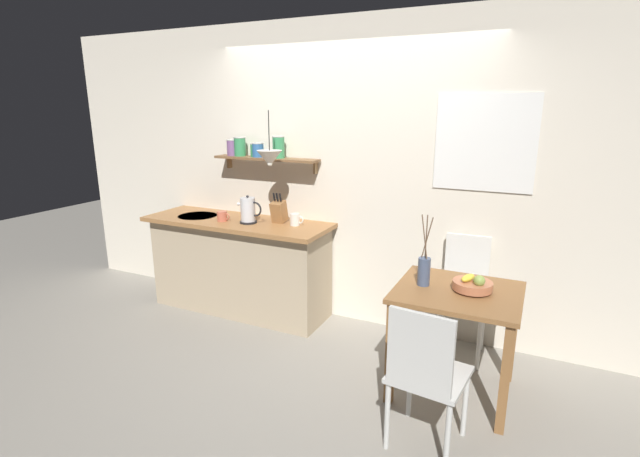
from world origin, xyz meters
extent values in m
plane|color=gray|center=(0.00, 0.00, 0.00)|extent=(14.00, 14.00, 0.00)
cube|color=silver|center=(0.20, 0.65, 1.35)|extent=(6.80, 0.10, 2.70)
cube|color=white|center=(1.14, 0.59, 1.69)|extent=(0.75, 0.01, 0.74)
cube|color=silver|center=(1.14, 0.60, 1.69)|extent=(0.69, 0.01, 0.68)
cube|color=tan|center=(-1.00, 0.32, 0.44)|extent=(1.74, 0.52, 0.88)
cube|color=#9E6B3D|center=(-1.00, 0.30, 0.90)|extent=(1.83, 0.63, 0.04)
cylinder|color=#B7BABF|center=(-1.45, 0.28, 0.91)|extent=(0.38, 0.38, 0.01)
cube|color=brown|center=(-0.78, 0.49, 1.49)|extent=(1.05, 0.18, 0.02)
cube|color=#99754C|center=(-1.25, 0.57, 1.43)|extent=(0.02, 0.06, 0.12)
cube|color=#99754C|center=(-0.30, 0.57, 1.43)|extent=(0.02, 0.06, 0.12)
cylinder|color=#7F5689|center=(-1.15, 0.49, 1.57)|extent=(0.11, 0.11, 0.14)
cylinder|color=silver|center=(-1.15, 0.49, 1.65)|extent=(0.11, 0.11, 0.01)
cylinder|color=#388E56|center=(-1.06, 0.49, 1.59)|extent=(0.11, 0.11, 0.17)
cylinder|color=silver|center=(-1.06, 0.49, 1.68)|extent=(0.11, 0.11, 0.01)
cylinder|color=#388E56|center=(-0.90, 0.49, 1.56)|extent=(0.08, 0.08, 0.12)
cylinder|color=silver|center=(-0.90, 0.49, 1.62)|extent=(0.08, 0.08, 0.01)
cylinder|color=#3366A3|center=(-0.86, 0.49, 1.56)|extent=(0.11, 0.11, 0.12)
cylinder|color=silver|center=(-0.86, 0.49, 1.63)|extent=(0.11, 0.11, 0.01)
cylinder|color=#388E56|center=(-0.63, 0.49, 1.60)|extent=(0.11, 0.11, 0.19)
cylinder|color=silver|center=(-0.63, 0.49, 1.70)|extent=(0.11, 0.11, 0.01)
cube|color=brown|center=(1.14, -0.18, 0.75)|extent=(0.82, 0.74, 0.03)
cube|color=brown|center=(0.78, -0.50, 0.37)|extent=(0.06, 0.06, 0.73)
cube|color=brown|center=(1.50, -0.50, 0.37)|extent=(0.06, 0.06, 0.73)
cube|color=brown|center=(0.78, 0.14, 0.37)|extent=(0.06, 0.06, 0.73)
cube|color=brown|center=(1.50, 0.14, 0.37)|extent=(0.06, 0.06, 0.73)
cube|color=silver|center=(1.10, -0.78, 0.45)|extent=(0.46, 0.46, 0.03)
cube|color=silver|center=(1.08, -0.97, 0.69)|extent=(0.37, 0.07, 0.45)
cylinder|color=silver|center=(1.30, -0.62, 0.22)|extent=(0.03, 0.03, 0.44)
cylinder|color=silver|center=(0.94, -0.59, 0.22)|extent=(0.03, 0.03, 0.44)
cylinder|color=silver|center=(1.26, -0.98, 0.22)|extent=(0.03, 0.03, 0.44)
cylinder|color=silver|center=(0.90, -0.94, 0.22)|extent=(0.03, 0.03, 0.44)
cube|color=white|center=(1.10, 0.34, 0.45)|extent=(0.41, 0.42, 0.03)
cube|color=white|center=(1.09, 0.53, 0.71)|extent=(0.35, 0.04, 0.50)
cylinder|color=white|center=(0.94, 0.16, 0.22)|extent=(0.03, 0.03, 0.43)
cylinder|color=white|center=(1.27, 0.18, 0.22)|extent=(0.03, 0.03, 0.43)
cylinder|color=white|center=(0.92, 0.50, 0.22)|extent=(0.03, 0.03, 0.43)
cylinder|color=white|center=(1.26, 0.52, 0.22)|extent=(0.03, 0.03, 0.43)
cylinder|color=#BC704C|center=(1.22, -0.15, 0.77)|extent=(0.12, 0.12, 0.01)
cylinder|color=#BC704C|center=(1.22, -0.15, 0.80)|extent=(0.26, 0.26, 0.06)
ellipsoid|color=yellow|center=(1.19, -0.15, 0.85)|extent=(0.11, 0.16, 0.04)
sphere|color=red|center=(1.27, -0.19, 0.85)|extent=(0.06, 0.06, 0.06)
sphere|color=#8EA84C|center=(1.27, -0.19, 0.86)|extent=(0.08, 0.08, 0.08)
cylinder|color=#475675|center=(0.90, -0.19, 0.86)|extent=(0.08, 0.08, 0.20)
cylinder|color=brown|center=(0.89, -0.19, 1.11)|extent=(0.06, 0.03, 0.30)
cylinder|color=brown|center=(0.90, -0.18, 1.11)|extent=(0.01, 0.03, 0.30)
cylinder|color=brown|center=(0.91, -0.19, 1.11)|extent=(0.07, 0.03, 0.29)
cylinder|color=black|center=(-0.83, 0.25, 0.93)|extent=(0.16, 0.16, 0.02)
cylinder|color=silver|center=(-0.83, 0.25, 1.05)|extent=(0.13, 0.13, 0.22)
sphere|color=black|center=(-0.83, 0.25, 1.17)|extent=(0.02, 0.02, 0.02)
cone|color=silver|center=(-0.92, 0.25, 1.09)|extent=(0.04, 0.04, 0.04)
torus|color=black|center=(-0.76, 0.25, 1.06)|extent=(0.14, 0.02, 0.14)
cube|color=#9E6B3D|center=(-0.58, 0.38, 1.02)|extent=(0.12, 0.16, 0.21)
cylinder|color=black|center=(-0.61, 0.36, 1.16)|extent=(0.02, 0.03, 0.08)
cylinder|color=black|center=(-0.58, 0.36, 1.16)|extent=(0.02, 0.03, 0.08)
cylinder|color=black|center=(-0.55, 0.36, 1.16)|extent=(0.02, 0.03, 0.08)
cylinder|color=#C6664C|center=(-1.10, 0.21, 0.97)|extent=(0.09, 0.09, 0.09)
torus|color=#C6664C|center=(-1.04, 0.21, 0.97)|extent=(0.06, 0.01, 0.06)
cylinder|color=white|center=(-0.40, 0.36, 0.97)|extent=(0.09, 0.09, 0.11)
torus|color=white|center=(-0.35, 0.36, 0.98)|extent=(0.07, 0.01, 0.07)
cylinder|color=black|center=(-0.55, 0.20, 1.76)|extent=(0.01, 0.01, 0.33)
cone|color=silver|center=(-0.55, 0.20, 1.53)|extent=(0.22, 0.22, 0.13)
sphere|color=white|center=(-0.55, 0.20, 1.49)|extent=(0.04, 0.04, 0.04)
camera|label=1|loc=(1.57, -3.22, 1.96)|focal=26.18mm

